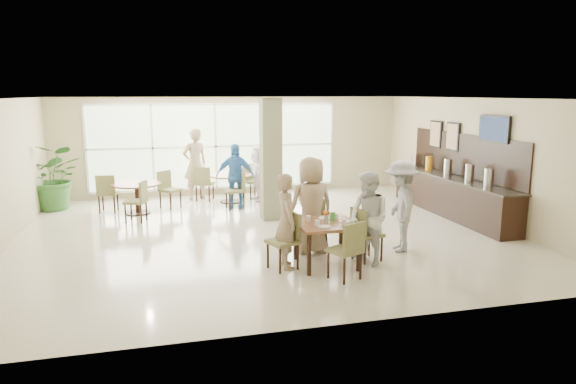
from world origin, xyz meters
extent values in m
plane|color=beige|center=(0.00, 0.00, 0.00)|extent=(10.00, 10.00, 0.00)
plane|color=white|center=(0.00, 0.00, 2.80)|extent=(10.00, 10.00, 0.00)
plane|color=tan|center=(0.00, 4.50, 1.40)|extent=(10.00, 0.00, 10.00)
plane|color=tan|center=(0.00, -4.50, 1.40)|extent=(10.00, 0.00, 10.00)
plane|color=tan|center=(5.00, 0.00, 1.40)|extent=(0.00, 9.00, 9.00)
plane|color=silver|center=(-0.50, 4.47, 1.40)|extent=(7.00, 0.00, 7.00)
cube|color=#797F58|center=(0.40, 1.20, 1.40)|extent=(0.45, 0.45, 2.80)
cube|color=brown|center=(0.60, -2.25, 0.72)|extent=(1.01, 1.01, 0.05)
cube|color=black|center=(0.17, -2.68, 0.35)|extent=(0.06, 0.06, 0.70)
cube|color=black|center=(1.03, -2.68, 0.35)|extent=(0.06, 0.06, 0.70)
cube|color=black|center=(0.17, -1.83, 0.35)|extent=(0.06, 0.06, 0.70)
cube|color=black|center=(1.03, -1.83, 0.35)|extent=(0.06, 0.06, 0.70)
cylinder|color=brown|center=(-2.65, 2.55, 0.73)|extent=(1.19, 1.19, 0.04)
cylinder|color=black|center=(-2.65, 2.55, 0.35)|extent=(0.10, 0.10, 0.71)
cylinder|color=black|center=(-2.65, 2.55, 0.01)|extent=(0.60, 0.60, 0.03)
cylinder|color=brown|center=(-0.24, 3.33, 0.73)|extent=(1.12, 1.12, 0.04)
cylinder|color=black|center=(-0.24, 3.33, 0.35)|extent=(0.10, 0.10, 0.71)
cylinder|color=black|center=(-0.24, 3.33, 0.01)|extent=(0.60, 0.60, 0.03)
cylinder|color=white|center=(0.83, -2.50, 0.80)|extent=(0.08, 0.08, 0.10)
cylinder|color=white|center=(0.38, -2.44, 0.80)|extent=(0.08, 0.08, 0.10)
cylinder|color=white|center=(0.33, -2.10, 0.80)|extent=(0.08, 0.08, 0.10)
cylinder|color=white|center=(0.85, -2.04, 0.80)|extent=(0.08, 0.08, 0.10)
cylinder|color=white|center=(0.48, -2.52, 0.76)|extent=(0.20, 0.20, 0.01)
cylinder|color=white|center=(0.66, -1.97, 0.76)|extent=(0.20, 0.20, 0.01)
cylinder|color=white|center=(0.92, -2.28, 0.76)|extent=(0.20, 0.20, 0.01)
cylinder|color=#99B27F|center=(0.60, -2.25, 0.81)|extent=(0.07, 0.07, 0.12)
sphere|color=#D55C12|center=(0.63, -2.25, 0.92)|extent=(0.07, 0.07, 0.07)
sphere|color=#D55C12|center=(0.58, -2.23, 0.92)|extent=(0.07, 0.07, 0.07)
sphere|color=#D55C12|center=(0.59, -2.28, 0.92)|extent=(0.07, 0.07, 0.07)
cube|color=green|center=(0.75, -2.15, 0.82)|extent=(0.10, 0.05, 0.15)
cube|color=black|center=(4.68, 0.50, 0.45)|extent=(0.60, 4.60, 0.90)
cube|color=black|center=(4.68, 0.50, 0.92)|extent=(0.64, 4.70, 0.04)
cube|color=black|center=(4.97, 0.50, 1.45)|extent=(0.04, 4.60, 1.00)
cylinder|color=silver|center=(4.68, -0.90, 1.14)|extent=(0.20, 0.20, 0.40)
cylinder|color=silver|center=(4.68, -0.20, 1.14)|extent=(0.20, 0.20, 0.40)
cylinder|color=silver|center=(4.68, 0.70, 1.14)|extent=(0.20, 0.20, 0.40)
cylinder|color=orange|center=(4.68, 1.60, 1.12)|extent=(0.18, 0.18, 0.36)
cube|color=silver|center=(4.68, 2.30, 1.12)|extent=(0.18, 0.30, 0.36)
cube|color=black|center=(4.94, -0.60, 2.15)|extent=(0.06, 1.00, 0.58)
cube|color=#7F99CC|center=(4.92, -0.60, 2.15)|extent=(0.01, 0.92, 0.50)
cube|color=black|center=(4.95, 1.00, 1.85)|extent=(0.04, 0.55, 0.70)
cube|color=#9C5B38|center=(4.92, 1.00, 1.85)|extent=(0.01, 0.47, 0.62)
cube|color=black|center=(4.95, 1.80, 1.85)|extent=(0.04, 0.55, 0.70)
cube|color=#9C5B38|center=(4.92, 1.80, 1.85)|extent=(0.01, 0.47, 0.62)
imported|color=#306428|center=(-4.67, 3.52, 0.83)|extent=(1.76, 1.76, 1.66)
imported|color=tan|center=(-0.07, -2.18, 0.80)|extent=(0.39, 0.59, 1.61)
imported|color=tan|center=(0.56, -1.50, 0.89)|extent=(0.93, 0.59, 1.78)
imported|color=white|center=(1.32, -2.37, 0.80)|extent=(0.82, 0.93, 1.61)
imported|color=#949496|center=(2.20, -1.80, 0.85)|extent=(0.91, 1.23, 1.70)
imported|color=#417FC4|center=(-0.23, 2.58, 0.83)|extent=(1.08, 0.77, 1.65)
imported|color=white|center=(0.52, 3.34, 0.75)|extent=(0.73, 1.44, 1.50)
imported|color=tan|center=(-1.14, 3.91, 0.99)|extent=(0.84, 0.70, 1.97)
camera|label=1|loc=(-2.10, -10.26, 2.91)|focal=32.00mm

